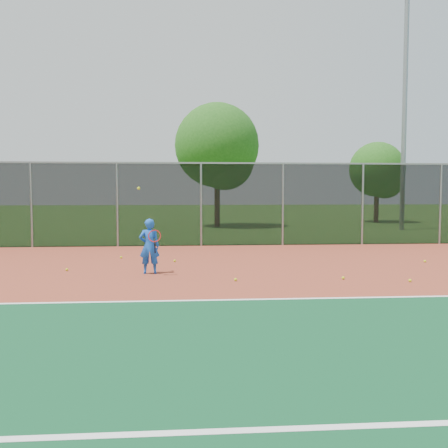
% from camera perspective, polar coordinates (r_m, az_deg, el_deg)
% --- Properties ---
extents(court_apron, '(30.00, 20.00, 0.02)m').
position_cam_1_polar(court_apron, '(9.05, 19.08, -9.42)').
color(court_apron, '#983D26').
rests_on(court_apron, ground).
extents(fence_back, '(30.00, 0.06, 3.03)m').
position_cam_1_polar(fence_back, '(18.42, 6.74, 2.38)').
color(fence_back, black).
rests_on(fence_back, court_apron).
extents(tennis_player, '(0.59, 0.59, 2.11)m').
position_cam_1_polar(tennis_player, '(12.26, -8.52, -2.50)').
color(tennis_player, blue).
rests_on(tennis_player, court_apron).
extents(practice_ball_0, '(0.07, 0.07, 0.07)m').
position_cam_1_polar(practice_ball_0, '(11.76, 13.47, -6.01)').
color(practice_ball_0, '#C9E01A').
rests_on(practice_ball_0, court_apron).
extents(practice_ball_1, '(0.07, 0.07, 0.07)m').
position_cam_1_polar(practice_ball_1, '(13.21, -17.53, -4.99)').
color(practice_ball_1, '#C9E01A').
rests_on(practice_ball_1, court_apron).
extents(practice_ball_2, '(0.07, 0.07, 0.07)m').
position_cam_1_polar(practice_ball_2, '(15.16, -11.68, -3.75)').
color(practice_ball_2, '#C9E01A').
rests_on(practice_ball_2, court_apron).
extents(practice_ball_4, '(0.07, 0.07, 0.07)m').
position_cam_1_polar(practice_ball_4, '(11.24, 1.33, -6.36)').
color(practice_ball_4, '#C9E01A').
rests_on(practice_ball_4, court_apron).
extents(practice_ball_5, '(0.07, 0.07, 0.07)m').
position_cam_1_polar(practice_ball_5, '(15.14, 21.98, -3.97)').
color(practice_ball_5, '#C9E01A').
rests_on(practice_ball_5, court_apron).
extents(practice_ball_7, '(0.07, 0.07, 0.07)m').
position_cam_1_polar(practice_ball_7, '(11.87, 20.49, -6.06)').
color(practice_ball_7, '#C9E01A').
rests_on(practice_ball_7, court_apron).
extents(practice_ball_8, '(0.07, 0.07, 0.07)m').
position_cam_1_polar(practice_ball_8, '(14.21, -5.66, -4.20)').
color(practice_ball_8, '#C9E01A').
rests_on(practice_ball_8, court_apron).
extents(floodlight_n, '(0.90, 0.40, 12.45)m').
position_cam_1_polar(floodlight_n, '(27.34, 19.98, 14.15)').
color(floodlight_n, gray).
rests_on(floodlight_n, ground).
extents(tree_back_left, '(4.62, 4.62, 6.78)m').
position_cam_1_polar(tree_back_left, '(27.49, -0.58, 8.55)').
color(tree_back_left, '#3A2315').
rests_on(tree_back_left, ground).
extents(tree_back_mid, '(3.42, 3.42, 5.02)m').
position_cam_1_polar(tree_back_mid, '(32.61, 17.30, 5.70)').
color(tree_back_mid, '#3A2315').
rests_on(tree_back_mid, ground).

